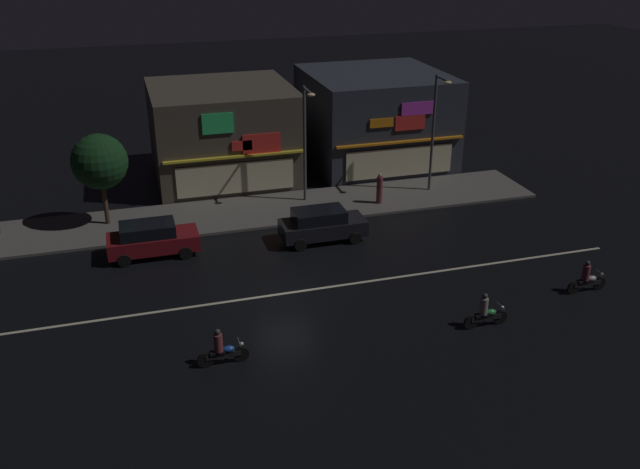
{
  "coord_description": "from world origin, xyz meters",
  "views": [
    {
      "loc": [
        -5.88,
        -25.36,
        14.73
      ],
      "look_at": [
        2.41,
        2.69,
        1.34
      ],
      "focal_mm": 38.42,
      "sensor_mm": 36.0,
      "label": 1
    }
  ],
  "objects_px": {
    "streetlamp_east": "(435,124)",
    "pedestrian_on_sidewalk": "(380,189)",
    "parked_car_near_kerb": "(152,239)",
    "motorcycle_trailing_far": "(587,279)",
    "streetlamp_mid": "(306,135)",
    "motorcycle_lead": "(222,350)",
    "parked_car_trailing": "(322,224)",
    "motorcycle_following": "(485,313)",
    "traffic_cone": "(287,227)"
  },
  "relations": [
    {
      "from": "parked_car_trailing",
      "to": "motorcycle_following",
      "type": "distance_m",
      "value": 10.42
    },
    {
      "from": "streetlamp_east",
      "to": "motorcycle_lead",
      "type": "bearing_deg",
      "value": -136.75
    },
    {
      "from": "parked_car_near_kerb",
      "to": "motorcycle_following",
      "type": "bearing_deg",
      "value": 139.72
    },
    {
      "from": "parked_car_trailing",
      "to": "motorcycle_following",
      "type": "xyz_separation_m",
      "value": [
        3.88,
        -9.67,
        -0.24
      ]
    },
    {
      "from": "streetlamp_east",
      "to": "motorcycle_lead",
      "type": "height_order",
      "value": "streetlamp_east"
    },
    {
      "from": "streetlamp_east",
      "to": "parked_car_trailing",
      "type": "xyz_separation_m",
      "value": [
        -8.11,
        -4.54,
        -3.33
      ]
    },
    {
      "from": "motorcycle_lead",
      "to": "parked_car_near_kerb",
      "type": "bearing_deg",
      "value": -86.49
    },
    {
      "from": "pedestrian_on_sidewalk",
      "to": "parked_car_trailing",
      "type": "height_order",
      "value": "pedestrian_on_sidewalk"
    },
    {
      "from": "streetlamp_mid",
      "to": "motorcycle_trailing_far",
      "type": "xyz_separation_m",
      "value": [
        8.94,
        -13.42,
        -3.42
      ]
    },
    {
      "from": "parked_car_trailing",
      "to": "motorcycle_following",
      "type": "bearing_deg",
      "value": -68.15
    },
    {
      "from": "streetlamp_mid",
      "to": "motorcycle_following",
      "type": "xyz_separation_m",
      "value": [
        3.32,
        -14.7,
        -3.42
      ]
    },
    {
      "from": "motorcycle_lead",
      "to": "traffic_cone",
      "type": "xyz_separation_m",
      "value": [
        5.12,
        10.78,
        -0.36
      ]
    },
    {
      "from": "pedestrian_on_sidewalk",
      "to": "traffic_cone",
      "type": "distance_m",
      "value": 6.32
    },
    {
      "from": "streetlamp_mid",
      "to": "motorcycle_lead",
      "type": "relative_size",
      "value": 3.46
    },
    {
      "from": "streetlamp_east",
      "to": "pedestrian_on_sidewalk",
      "type": "relative_size",
      "value": 3.88
    },
    {
      "from": "streetlamp_east",
      "to": "motorcycle_lead",
      "type": "xyz_separation_m",
      "value": [
        -14.67,
        -13.81,
        -3.57
      ]
    },
    {
      "from": "motorcycle_lead",
      "to": "motorcycle_trailing_far",
      "type": "height_order",
      "value": "same"
    },
    {
      "from": "parked_car_trailing",
      "to": "motorcycle_trailing_far",
      "type": "bearing_deg",
      "value": -41.46
    },
    {
      "from": "streetlamp_mid",
      "to": "motorcycle_trailing_far",
      "type": "height_order",
      "value": "streetlamp_mid"
    },
    {
      "from": "parked_car_near_kerb",
      "to": "pedestrian_on_sidewalk",
      "type": "bearing_deg",
      "value": -167.19
    },
    {
      "from": "pedestrian_on_sidewalk",
      "to": "streetlamp_mid",
      "type": "bearing_deg",
      "value": 145.6
    },
    {
      "from": "streetlamp_mid",
      "to": "pedestrian_on_sidewalk",
      "type": "height_order",
      "value": "streetlamp_mid"
    },
    {
      "from": "pedestrian_on_sidewalk",
      "to": "motorcycle_trailing_far",
      "type": "distance_m",
      "value": 13.0
    },
    {
      "from": "streetlamp_mid",
      "to": "parked_car_near_kerb",
      "type": "height_order",
      "value": "streetlamp_mid"
    },
    {
      "from": "parked_car_trailing",
      "to": "pedestrian_on_sidewalk",
      "type": "bearing_deg",
      "value": 38.79
    },
    {
      "from": "motorcycle_trailing_far",
      "to": "motorcycle_lead",
      "type": "bearing_deg",
      "value": -2.36
    },
    {
      "from": "parked_car_trailing",
      "to": "motorcycle_trailing_far",
      "type": "height_order",
      "value": "parked_car_trailing"
    },
    {
      "from": "streetlamp_east",
      "to": "motorcycle_lead",
      "type": "relative_size",
      "value": 3.61
    },
    {
      "from": "streetlamp_mid",
      "to": "motorcycle_trailing_far",
      "type": "relative_size",
      "value": 3.46
    },
    {
      "from": "parked_car_trailing",
      "to": "motorcycle_following",
      "type": "relative_size",
      "value": 2.26
    },
    {
      "from": "parked_car_near_kerb",
      "to": "parked_car_trailing",
      "type": "distance_m",
      "value": 8.37
    },
    {
      "from": "motorcycle_following",
      "to": "motorcycle_trailing_far",
      "type": "xyz_separation_m",
      "value": [
        5.62,
        1.28,
        0.0
      ]
    },
    {
      "from": "motorcycle_following",
      "to": "motorcycle_lead",
      "type": "bearing_deg",
      "value": -8.02
    },
    {
      "from": "parked_car_near_kerb",
      "to": "motorcycle_trailing_far",
      "type": "xyz_separation_m",
      "value": [
        17.84,
        -9.07,
        -0.24
      ]
    },
    {
      "from": "streetlamp_east",
      "to": "pedestrian_on_sidewalk",
      "type": "height_order",
      "value": "streetlamp_east"
    },
    {
      "from": "motorcycle_lead",
      "to": "motorcycle_trailing_far",
      "type": "xyz_separation_m",
      "value": [
        16.06,
        0.88,
        0.0
      ]
    },
    {
      "from": "pedestrian_on_sidewalk",
      "to": "motorcycle_lead",
      "type": "relative_size",
      "value": 0.93
    },
    {
      "from": "parked_car_near_kerb",
      "to": "motorcycle_trailing_far",
      "type": "bearing_deg",
      "value": 153.03
    },
    {
      "from": "streetlamp_mid",
      "to": "traffic_cone",
      "type": "relative_size",
      "value": 11.95
    },
    {
      "from": "streetlamp_mid",
      "to": "motorcycle_following",
      "type": "height_order",
      "value": "streetlamp_mid"
    },
    {
      "from": "streetlamp_east",
      "to": "motorcycle_following",
      "type": "xyz_separation_m",
      "value": [
        -4.24,
        -14.21,
        -3.57
      ]
    },
    {
      "from": "motorcycle_following",
      "to": "traffic_cone",
      "type": "height_order",
      "value": "motorcycle_following"
    },
    {
      "from": "parked_car_trailing",
      "to": "motorcycle_following",
      "type": "height_order",
      "value": "parked_car_trailing"
    },
    {
      "from": "parked_car_trailing",
      "to": "streetlamp_east",
      "type": "bearing_deg",
      "value": 29.22
    },
    {
      "from": "streetlamp_east",
      "to": "parked_car_near_kerb",
      "type": "height_order",
      "value": "streetlamp_east"
    },
    {
      "from": "parked_car_near_kerb",
      "to": "motorcycle_lead",
      "type": "height_order",
      "value": "parked_car_near_kerb"
    },
    {
      "from": "streetlamp_mid",
      "to": "traffic_cone",
      "type": "height_order",
      "value": "streetlamp_mid"
    },
    {
      "from": "pedestrian_on_sidewalk",
      "to": "parked_car_trailing",
      "type": "bearing_deg",
      "value": -155.56
    },
    {
      "from": "traffic_cone",
      "to": "motorcycle_trailing_far",
      "type": "bearing_deg",
      "value": -42.16
    },
    {
      "from": "parked_car_near_kerb",
      "to": "motorcycle_lead",
      "type": "bearing_deg",
      "value": 100.14
    }
  ]
}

